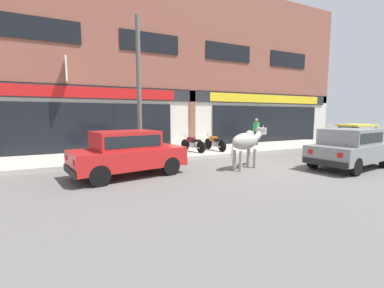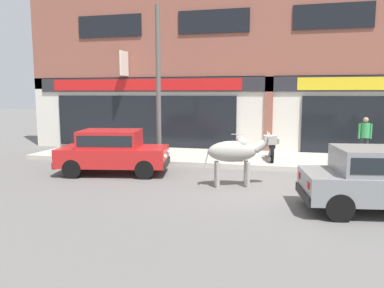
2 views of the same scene
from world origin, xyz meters
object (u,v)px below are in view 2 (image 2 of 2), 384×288
pedestrian (365,133)px  cow (236,152)px  car_0 (382,177)px  motorcycle_0 (239,148)px  motorcycle_1 (272,149)px  car_1 (113,150)px  utility_pole (158,84)px

pedestrian → cow: bearing=-132.7°
cow → car_0: bearing=-24.6°
cow → motorcycle_0: 3.88m
motorcycle_0 → motorcycle_1: 1.23m
motorcycle_0 → motorcycle_1: (1.23, -0.07, 0.00)m
car_0 → motorcycle_1: bearing=115.7°
cow → car_1: bearing=170.1°
motorcycle_1 → pedestrian: size_ratio=1.13×
motorcycle_1 → pedestrian: (3.42, 0.92, 0.60)m
motorcycle_1 → car_0: bearing=-64.3°
pedestrian → motorcycle_0: bearing=-169.7°
car_0 → pedestrian: bearing=82.4°
motorcycle_0 → motorcycle_1: size_ratio=0.98×
utility_pole → car_1: bearing=-114.7°
car_1 → motorcycle_1: size_ratio=2.10×
cow → pedestrian: (4.32, 4.68, 0.15)m
car_1 → motorcycle_0: bearing=39.0°
car_0 → motorcycle_0: (-3.80, 5.43, -0.26)m
motorcycle_1 → utility_pole: utility_pole is taller
utility_pole → motorcycle_0: bearing=20.4°
cow → car_1: size_ratio=0.55×
car_1 → utility_pole: 3.12m
pedestrian → car_1: bearing=-155.0°
car_0 → utility_pole: bearing=147.0°
cow → motorcycle_0: size_ratio=1.17×
cow → pedestrian: 6.37m
pedestrian → car_0: bearing=-97.6°
car_0 → pedestrian: size_ratio=2.35×
pedestrian → utility_pole: 8.00m
car_0 → utility_pole: 8.28m
motorcycle_0 → utility_pole: utility_pole is taller
motorcycle_0 → cow: bearing=-85.2°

